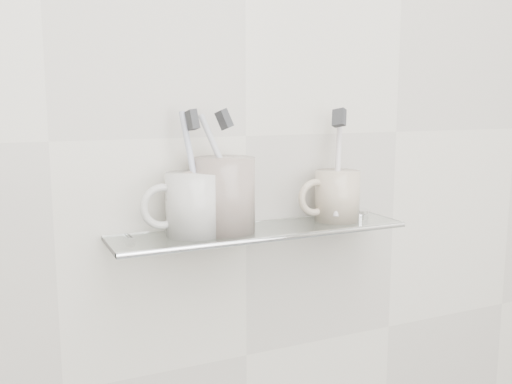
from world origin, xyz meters
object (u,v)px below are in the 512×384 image
mug_center (225,195)px  mug_left (194,204)px  shelf_glass (261,231)px  mug_right (337,196)px

mug_center → mug_left: bearing=-169.8°
shelf_glass → mug_left: bearing=177.5°
mug_left → mug_right: (0.27, 0.00, -0.01)m
mug_center → shelf_glass: bearing=5.6°
shelf_glass → mug_right: size_ratio=5.63×
mug_left → mug_center: mug_center is taller
mug_left → mug_center: (0.05, 0.00, 0.01)m
shelf_glass → mug_center: mug_center is taller
shelf_glass → mug_right: 0.16m
mug_left → mug_right: mug_left is taller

